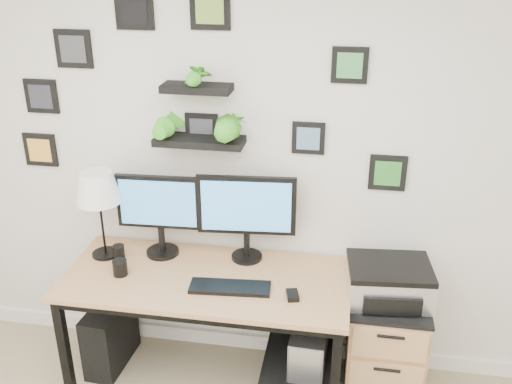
% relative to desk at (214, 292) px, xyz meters
% --- Properties ---
extents(room, '(4.00, 4.00, 4.00)m').
position_rel_desk_xyz_m(room, '(0.18, 0.32, -0.58)').
color(room, tan).
rests_on(room, ground).
extents(desk, '(1.60, 0.70, 0.75)m').
position_rel_desk_xyz_m(desk, '(0.00, 0.00, 0.00)').
color(desk, tan).
rests_on(desk, ground).
extents(monitor_left, '(0.49, 0.20, 0.50)m').
position_rel_desk_xyz_m(monitor_left, '(-0.35, 0.17, 0.42)').
color(monitor_left, black).
rests_on(monitor_left, desk).
extents(monitor_right, '(0.56, 0.20, 0.52)m').
position_rel_desk_xyz_m(monitor_right, '(0.15, 0.20, 0.44)').
color(monitor_right, black).
rests_on(monitor_right, desk).
extents(keyboard, '(0.45, 0.17, 0.02)m').
position_rel_desk_xyz_m(keyboard, '(0.12, -0.13, 0.13)').
color(keyboard, black).
rests_on(keyboard, desk).
extents(mouse, '(0.08, 0.11, 0.03)m').
position_rel_desk_xyz_m(mouse, '(0.46, -0.15, 0.14)').
color(mouse, black).
rests_on(mouse, desk).
extents(table_lamp, '(0.26, 0.26, 0.53)m').
position_rel_desk_xyz_m(table_lamp, '(-0.69, 0.10, 0.55)').
color(table_lamp, black).
rests_on(table_lamp, desk).
extents(mug, '(0.08, 0.08, 0.09)m').
position_rel_desk_xyz_m(mug, '(-0.51, -0.09, 0.17)').
color(mug, black).
rests_on(mug, desk).
extents(pen_cup, '(0.07, 0.07, 0.09)m').
position_rel_desk_xyz_m(pen_cup, '(-0.59, 0.07, 0.17)').
color(pen_cup, black).
rests_on(pen_cup, desk).
extents(pc_tower_black, '(0.21, 0.43, 0.42)m').
position_rel_desk_xyz_m(pc_tower_black, '(-0.69, 0.03, -0.42)').
color(pc_tower_black, black).
rests_on(pc_tower_black, ground).
extents(pc_tower_grey, '(0.22, 0.46, 0.45)m').
position_rel_desk_xyz_m(pc_tower_grey, '(0.55, 0.04, -0.40)').
color(pc_tower_grey, gray).
rests_on(pc_tower_grey, ground).
extents(file_cabinet, '(0.43, 0.53, 0.67)m').
position_rel_desk_xyz_m(file_cabinet, '(0.98, 0.06, -0.29)').
color(file_cabinet, tan).
rests_on(file_cabinet, ground).
extents(printer, '(0.47, 0.40, 0.20)m').
position_rel_desk_xyz_m(printer, '(0.97, 0.05, 0.15)').
color(printer, silver).
rests_on(printer, file_cabinet).
extents(wall_decor, '(2.26, 0.18, 1.05)m').
position_rel_desk_xyz_m(wall_decor, '(-0.13, 0.26, 1.03)').
color(wall_decor, black).
rests_on(wall_decor, ground).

